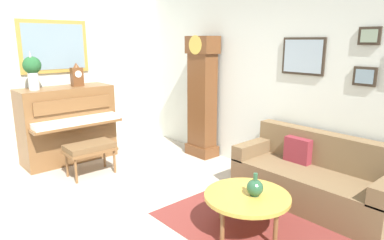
{
  "coord_description": "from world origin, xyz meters",
  "views": [
    {
      "loc": [
        3.15,
        -1.72,
        1.96
      ],
      "look_at": [
        -0.12,
        1.17,
        0.92
      ],
      "focal_mm": 31.76,
      "sensor_mm": 36.0,
      "label": 1
    }
  ],
  "objects": [
    {
      "name": "flower_vase",
      "position": [
        -2.23,
        -0.14,
        1.54
      ],
      "size": [
        0.26,
        0.26,
        0.58
      ],
      "color": "silver",
      "rests_on": "piano"
    },
    {
      "name": "green_jug",
      "position": [
        1.19,
        0.86,
        0.5
      ],
      "size": [
        0.17,
        0.17,
        0.24
      ],
      "color": "#234C33",
      "rests_on": "coffee_table"
    },
    {
      "name": "piano_bench",
      "position": [
        -1.39,
        0.3,
        0.41
      ],
      "size": [
        0.42,
        0.7,
        0.48
      ],
      "color": "brown",
      "rests_on": "ground_plane"
    },
    {
      "name": "wall_back",
      "position": [
        0.02,
        2.4,
        1.4
      ],
      "size": [
        5.3,
        0.13,
        2.8
      ],
      "color": "silver",
      "rests_on": "ground_plane"
    },
    {
      "name": "area_rug",
      "position": [
        1.19,
        1.01,
        0.0
      ],
      "size": [
        2.1,
        1.5,
        0.01
      ],
      "primitive_type": "cube",
      "color": "maroon",
      "rests_on": "ground_plane"
    },
    {
      "name": "mantel_clock",
      "position": [
        -2.23,
        0.54,
        1.39
      ],
      "size": [
        0.13,
        0.18,
        0.38
      ],
      "color": "brown",
      "rests_on": "piano"
    },
    {
      "name": "wall_left",
      "position": [
        -2.6,
        0.01,
        1.41
      ],
      "size": [
        0.13,
        4.9,
        2.8
      ],
      "color": "silver",
      "rests_on": "ground_plane"
    },
    {
      "name": "piano",
      "position": [
        -2.23,
        0.32,
        0.62
      ],
      "size": [
        0.87,
        1.44,
        1.22
      ],
      "color": "brown",
      "rests_on": "ground_plane"
    },
    {
      "name": "coffee_table",
      "position": [
        1.13,
        0.82,
        0.39
      ],
      "size": [
        0.88,
        0.88,
        0.42
      ],
      "color": "gold",
      "rests_on": "ground_plane"
    },
    {
      "name": "couch",
      "position": [
        1.24,
        1.96,
        0.31
      ],
      "size": [
        1.9,
        0.8,
        0.84
      ],
      "color": "brown",
      "rests_on": "ground_plane"
    },
    {
      "name": "grandfather_clock",
      "position": [
        -0.96,
        2.14,
        0.96
      ],
      "size": [
        0.52,
        0.34,
        2.03
      ],
      "color": "brown",
      "rests_on": "ground_plane"
    },
    {
      "name": "ground_plane",
      "position": [
        0.0,
        0.0,
        -0.05
      ],
      "size": [
        6.4,
        6.0,
        0.1
      ],
      "primitive_type": "cube",
      "color": "#B2A899"
    }
  ]
}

